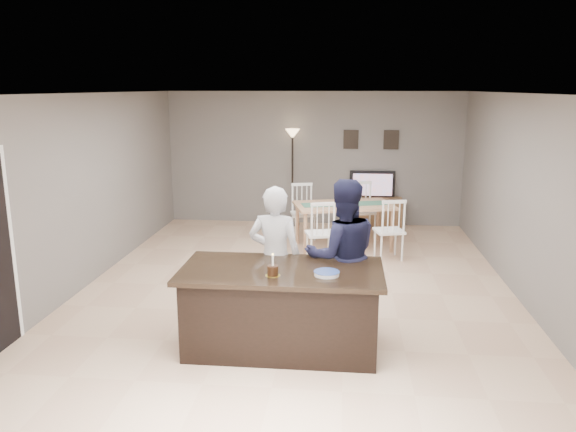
# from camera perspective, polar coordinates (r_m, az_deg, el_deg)

# --- Properties ---
(floor) EXTENTS (8.00, 8.00, 0.00)m
(floor) POSITION_cam_1_polar(r_m,az_deg,el_deg) (7.96, 0.84, -7.46)
(floor) COLOR tan
(floor) RESTS_ON ground
(room_shell) EXTENTS (8.00, 8.00, 8.00)m
(room_shell) POSITION_cam_1_polar(r_m,az_deg,el_deg) (7.54, 0.89, 4.57)
(room_shell) COLOR slate
(room_shell) RESTS_ON floor
(kitchen_island) EXTENTS (2.15, 1.10, 0.90)m
(kitchen_island) POSITION_cam_1_polar(r_m,az_deg,el_deg) (6.13, -0.64, -9.33)
(kitchen_island) COLOR black
(kitchen_island) RESTS_ON floor
(tv_console) EXTENTS (1.20, 0.40, 0.60)m
(tv_console) POSITION_cam_1_polar(r_m,az_deg,el_deg) (11.49, 8.49, 0.37)
(tv_console) COLOR brown
(tv_console) RESTS_ON floor
(television) EXTENTS (0.91, 0.12, 0.53)m
(television) POSITION_cam_1_polar(r_m,az_deg,el_deg) (11.45, 8.56, 3.19)
(television) COLOR black
(television) RESTS_ON tv_console
(tv_screen_glow) EXTENTS (0.78, 0.00, 0.78)m
(tv_screen_glow) POSITION_cam_1_polar(r_m,az_deg,el_deg) (11.37, 8.58, 3.16)
(tv_screen_glow) COLOR #D84F18
(tv_screen_glow) RESTS_ON tv_console
(picture_frames) EXTENTS (1.10, 0.02, 0.38)m
(picture_frames) POSITION_cam_1_polar(r_m,az_deg,el_deg) (11.46, 8.43, 7.69)
(picture_frames) COLOR black
(picture_frames) RESTS_ON room_shell
(woman) EXTENTS (0.66, 0.47, 1.69)m
(woman) POSITION_cam_1_polar(r_m,az_deg,el_deg) (6.53, -1.32, -4.26)
(woman) COLOR silver
(woman) RESTS_ON floor
(man) EXTENTS (0.99, 0.84, 1.79)m
(man) POSITION_cam_1_polar(r_m,az_deg,el_deg) (6.46, 5.55, -4.06)
(man) COLOR #161731
(man) RESTS_ON floor
(birthday_cake) EXTENTS (0.15, 0.15, 0.24)m
(birthday_cake) POSITION_cam_1_polar(r_m,az_deg,el_deg) (5.74, -1.55, -5.55)
(birthday_cake) COLOR gold
(birthday_cake) RESTS_ON kitchen_island
(plate_stack) EXTENTS (0.27, 0.27, 0.04)m
(plate_stack) POSITION_cam_1_polar(r_m,az_deg,el_deg) (5.78, 3.95, -5.83)
(plate_stack) COLOR white
(plate_stack) RESTS_ON kitchen_island
(dining_table) EXTENTS (2.03, 2.24, 1.02)m
(dining_table) POSITION_cam_1_polar(r_m,az_deg,el_deg) (9.84, 5.69, 0.42)
(dining_table) COLOR tan
(dining_table) RESTS_ON floor
(floor_lamp) EXTENTS (0.29, 0.29, 1.96)m
(floor_lamp) POSITION_cam_1_polar(r_m,az_deg,el_deg) (11.34, 0.46, 6.62)
(floor_lamp) COLOR black
(floor_lamp) RESTS_ON floor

